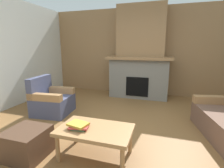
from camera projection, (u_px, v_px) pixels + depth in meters
ground at (116, 138)px, 2.82m from camera, size 9.00×9.00×0.00m
wall_back_wood_panel at (142, 52)px, 5.33m from camera, size 6.00×0.12×2.70m
fireplace at (140, 59)px, 5.02m from camera, size 1.90×0.82×2.70m
armchair at (51, 101)px, 3.83m from camera, size 0.83×0.83×0.85m
coffee_table at (95, 132)px, 2.26m from camera, size 1.00×0.60×0.43m
ottoman at (27, 143)px, 2.31m from camera, size 0.52×0.52×0.40m
book_stack_near_edge at (79, 125)px, 2.25m from camera, size 0.31×0.25×0.07m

